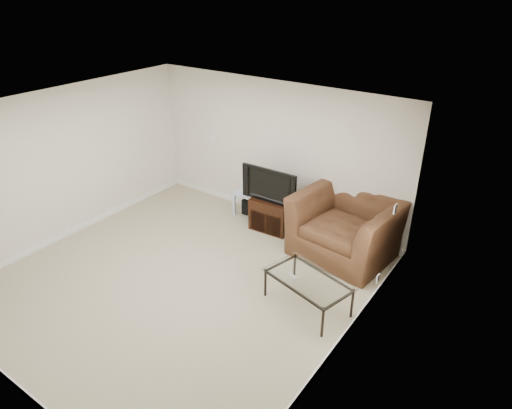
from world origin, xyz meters
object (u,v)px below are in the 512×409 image
Objects in this scene: subwoofer at (252,206)px; recliner at (347,217)px; coffee_table at (307,292)px; side_table at (250,203)px; tv_stand at (272,214)px; television at (272,184)px.

recliner is at bearing -7.08° from subwoofer.
side_table is at bearing 141.81° from coffee_table.
tv_stand reaches higher than subwoofer.
recliner reaches higher than subwoofer.
television reaches higher than coffee_table.
television is at bearing -172.32° from recliner.
tv_stand is at bearing -22.02° from subwoofer.
recliner is at bearing -3.33° from tv_stand.
side_table is (-0.65, 0.23, -0.06)m from tv_stand.
tv_stand reaches higher than side_table.
recliner is 1.57m from coffee_table.
tv_stand is 2.15m from coffee_table.
subwoofer is 2.09m from recliner.
subwoofer is at bearing 179.41° from recliner.
recliner reaches higher than television.
tv_stand is 1.47× the size of side_table.
recliner is 1.33× the size of coffee_table.
television reaches higher than side_table.
tv_stand is at bearing 135.98° from coffee_table.
side_table is 0.31× the size of recliner.
subwoofer is 2.78m from coffee_table.
subwoofer is at bearing 35.23° from side_table.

